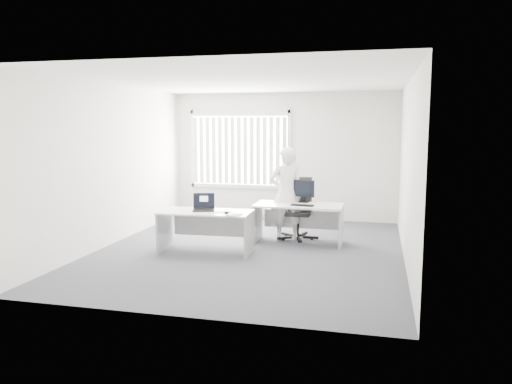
% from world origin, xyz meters
% --- Properties ---
extents(ground, '(6.00, 6.00, 0.00)m').
position_xyz_m(ground, '(0.00, 0.00, 0.00)').
color(ground, '#57575F').
rests_on(ground, ground).
extents(wall_back, '(5.00, 0.02, 2.80)m').
position_xyz_m(wall_back, '(0.00, 3.00, 1.40)').
color(wall_back, silver).
rests_on(wall_back, ground).
extents(wall_front, '(5.00, 0.02, 2.80)m').
position_xyz_m(wall_front, '(0.00, -3.00, 1.40)').
color(wall_front, silver).
rests_on(wall_front, ground).
extents(wall_left, '(0.02, 6.00, 2.80)m').
position_xyz_m(wall_left, '(-2.50, 0.00, 1.40)').
color(wall_left, silver).
rests_on(wall_left, ground).
extents(wall_right, '(0.02, 6.00, 2.80)m').
position_xyz_m(wall_right, '(2.50, 0.00, 1.40)').
color(wall_right, silver).
rests_on(wall_right, ground).
extents(ceiling, '(5.00, 6.00, 0.02)m').
position_xyz_m(ceiling, '(0.00, 0.00, 2.80)').
color(ceiling, silver).
rests_on(ceiling, wall_back).
extents(window, '(2.32, 0.06, 1.76)m').
position_xyz_m(window, '(-1.00, 2.96, 1.55)').
color(window, silver).
rests_on(window, wall_back).
extents(blinds, '(2.20, 0.10, 1.50)m').
position_xyz_m(blinds, '(-1.00, 2.90, 1.52)').
color(blinds, white).
rests_on(blinds, wall_back).
extents(desk_near, '(1.53, 0.76, 0.69)m').
position_xyz_m(desk_near, '(-0.69, -0.25, 0.50)').
color(desk_near, white).
rests_on(desk_near, ground).
extents(desk_far, '(1.55, 0.73, 0.70)m').
position_xyz_m(desk_far, '(0.71, 0.72, 0.51)').
color(desk_far, white).
rests_on(desk_far, ground).
extents(office_chair, '(0.65, 0.65, 1.13)m').
position_xyz_m(office_chair, '(0.63, 1.10, 0.35)').
color(office_chair, black).
rests_on(office_chair, ground).
extents(person, '(0.73, 0.61, 1.71)m').
position_xyz_m(person, '(0.44, 0.96, 0.85)').
color(person, silver).
rests_on(person, ground).
extents(laptop, '(0.44, 0.41, 0.28)m').
position_xyz_m(laptop, '(-0.73, -0.22, 0.83)').
color(laptop, black).
rests_on(laptop, desk_near).
extents(paper_sheet, '(0.36, 0.32, 0.00)m').
position_xyz_m(paper_sheet, '(-0.37, -0.28, 0.69)').
color(paper_sheet, white).
rests_on(paper_sheet, desk_near).
extents(mouse, '(0.07, 0.10, 0.04)m').
position_xyz_m(mouse, '(-0.29, -0.36, 0.71)').
color(mouse, silver).
rests_on(mouse, paper_sheet).
extents(booklet, '(0.24, 0.27, 0.01)m').
position_xyz_m(booklet, '(-0.11, -0.50, 0.69)').
color(booklet, white).
rests_on(booklet, desk_near).
extents(keyboard, '(0.41, 0.18, 0.02)m').
position_xyz_m(keyboard, '(0.79, 0.58, 0.71)').
color(keyboard, black).
rests_on(keyboard, desk_far).
extents(monitor, '(0.42, 0.20, 0.41)m').
position_xyz_m(monitor, '(0.76, 0.96, 0.91)').
color(monitor, black).
rests_on(monitor, desk_far).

